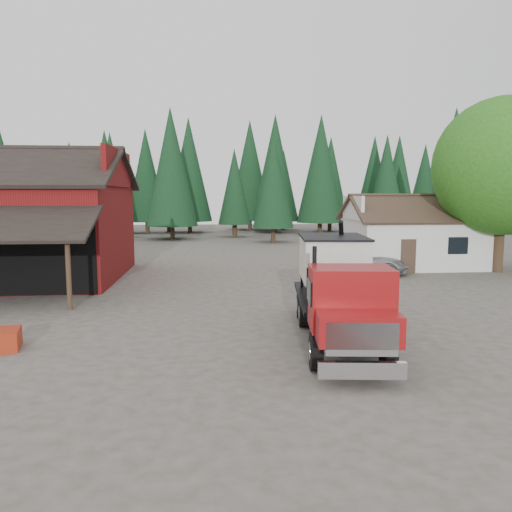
{
  "coord_description": "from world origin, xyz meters",
  "views": [
    {
      "loc": [
        0.1,
        -18.01,
        4.56
      ],
      "look_at": [
        2.07,
        4.38,
        1.8
      ],
      "focal_mm": 35.0,
      "sensor_mm": 36.0,
      "label": 1
    }
  ],
  "objects": [
    {
      "name": "red_barn",
      "position": [
        -11.0,
        9.9,
        2.69
      ],
      "size": [
        12.8,
        13.63,
        7.18
      ],
      "color": "maroon",
      "rests_on": "ground"
    },
    {
      "name": "farmhouse",
      "position": [
        13.0,
        13.0,
        1.67
      ],
      "size": [
        8.6,
        6.42,
        4.65
      ],
      "color": "silver",
      "rests_on": "ground"
    },
    {
      "name": "equip_box",
      "position": [
        -6.0,
        -3.06,
        0.3
      ],
      "size": [
        0.92,
        1.23,
        0.6
      ],
      "primitive_type": "cube",
      "rotation": [
        0.0,
        0.0,
        0.22
      ],
      "color": "#9B2710",
      "rests_on": "ground"
    },
    {
      "name": "feed_truck",
      "position": [
        4.01,
        -2.98,
        1.73
      ],
      "size": [
        3.06,
        8.38,
        3.7
      ],
      "rotation": [
        0.0,
        0.0,
        -0.11
      ],
      "color": "black",
      "rests_on": "ground"
    },
    {
      "name": "silver_car",
      "position": [
        8.77,
        10.0,
        0.72
      ],
      "size": [
        5.67,
        3.96,
        1.44
      ],
      "primitive_type": "imported",
      "rotation": [
        0.0,
        0.0,
        1.23
      ],
      "color": "#9DA1A4",
      "rests_on": "ground"
    },
    {
      "name": "near_pine_d",
      "position": [
        -4.0,
        34.0,
        7.39
      ],
      "size": [
        5.28,
        5.28,
        13.4
      ],
      "color": "#382619",
      "rests_on": "ground"
    },
    {
      "name": "near_pine_b",
      "position": [
        6.0,
        30.0,
        5.89
      ],
      "size": [
        3.96,
        3.96,
        10.4
      ],
      "color": "#382619",
      "rests_on": "ground"
    },
    {
      "name": "ground",
      "position": [
        0.0,
        0.0,
        0.0
      ],
      "size": [
        120.0,
        120.0,
        0.0
      ],
      "primitive_type": "plane",
      "color": "#4B433B",
      "rests_on": "ground"
    },
    {
      "name": "conifer_backdrop",
      "position": [
        0.0,
        42.0,
        0.0
      ],
      "size": [
        76.0,
        16.0,
        16.0
      ],
      "primitive_type": null,
      "color": "black",
      "rests_on": "ground"
    },
    {
      "name": "deciduous_tree",
      "position": [
        17.01,
        9.97,
        5.91
      ],
      "size": [
        8.0,
        8.0,
        10.2
      ],
      "color": "#382619",
      "rests_on": "ground"
    },
    {
      "name": "near_pine_c",
      "position": [
        22.0,
        26.0,
        6.89
      ],
      "size": [
        4.84,
        4.84,
        12.4
      ],
      "color": "#382619",
      "rests_on": "ground"
    }
  ]
}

